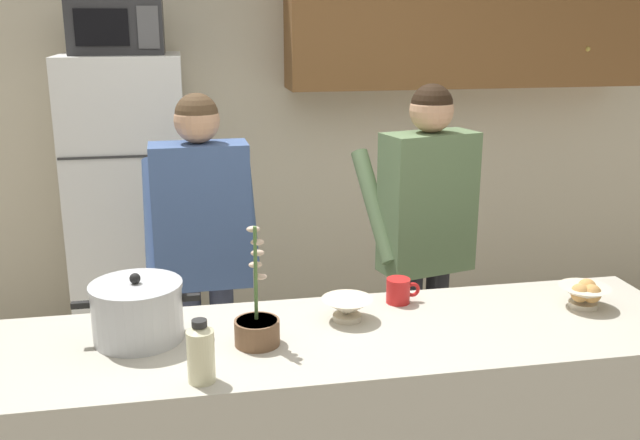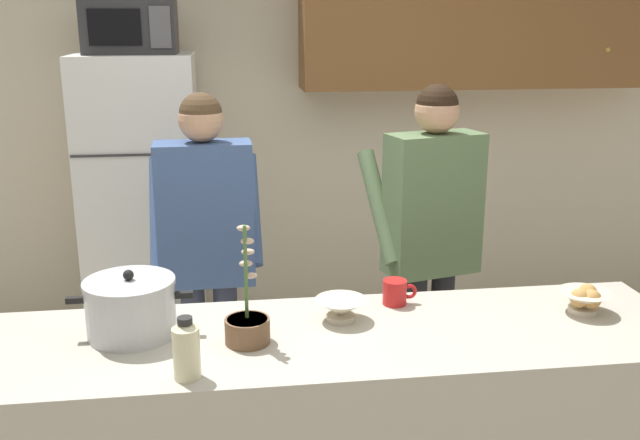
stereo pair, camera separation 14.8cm
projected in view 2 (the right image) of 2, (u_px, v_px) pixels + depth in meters
The scene contains 11 objects.
back_wall_unit at pixel (328, 103), 4.49m from camera, with size 6.00×0.48×2.60m.
refrigerator at pixel (144, 212), 4.12m from camera, with size 0.64×0.68×1.78m.
microwave at pixel (131, 27), 3.82m from camera, with size 0.48×0.37×0.28m.
person_near_pot at pixel (206, 232), 3.21m from camera, with size 0.51×0.42×1.66m.
person_by_sink at pixel (431, 222), 3.30m from camera, with size 0.58×0.51×1.69m.
cooking_pot at pixel (131, 307), 2.42m from camera, with size 0.42×0.31×0.23m.
coffee_mug at pixel (396, 292), 2.70m from camera, with size 0.13×0.09×0.10m.
bread_bowl at pixel (585, 299), 2.62m from camera, with size 0.19×0.19×0.10m.
empty_bowl at pixel (341, 308), 2.55m from camera, with size 0.19×0.19×0.08m.
bottle_near_edge at pixel (186, 349), 2.13m from camera, with size 0.08×0.08×0.20m.
potted_orchid at pixel (247, 324), 2.37m from camera, with size 0.15×0.15×0.41m.
Camera 2 is at (-0.38, -2.23, 1.96)m, focal length 40.27 mm.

